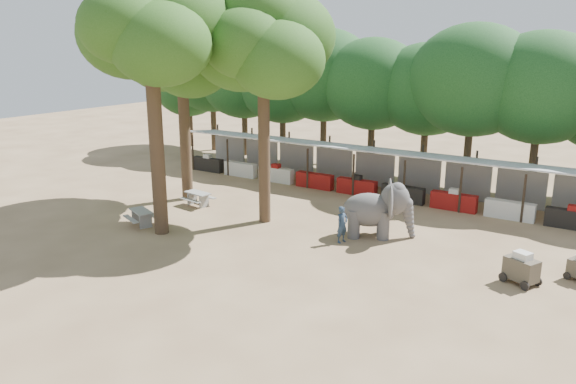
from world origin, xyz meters
The scene contains 11 objects.
ground centered at (0.00, 0.00, 0.00)m, with size 100.00×100.00×0.00m, color brown.
vendor_stalls centered at (0.00, 13.84, 1.18)m, with size 28.00×2.99×2.80m.
yard_tree_left centered at (-9.13, 7.19, 8.20)m, with size 7.10×6.90×11.02m.
yard_tree_center centered at (-6.13, 2.19, 9.21)m, with size 7.10×6.90×12.04m.
yard_tree_back centered at (-3.13, 6.19, 8.54)m, with size 7.10×6.90×11.36m.
backdrop_trees centered at (0.00, 19.00, 5.51)m, with size 46.46×5.95×8.33m.
elephant centered at (2.54, 6.95, 1.27)m, with size 3.40×2.70×2.55m.
handler centered at (1.56, 5.40, 0.81)m, with size 0.59×0.39×1.63m, color #26384C.
picnic_table_near centered at (-7.57, 2.26, 0.49)m, with size 1.88×1.80×0.74m.
picnic_table_far centered at (-7.56, 6.24, 0.48)m, with size 1.65×1.52×0.74m.
cart_front centered at (9.05, 5.04, 0.60)m, with size 1.48×1.27×1.23m.
Camera 1 is at (12.21, -15.41, 8.56)m, focal length 35.00 mm.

